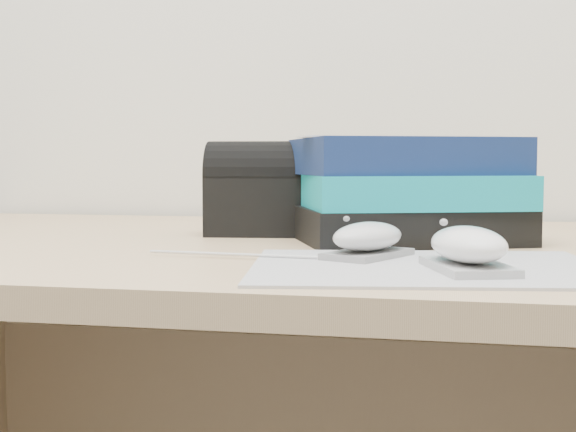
% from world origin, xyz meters
% --- Properties ---
extents(desk, '(1.60, 0.80, 0.73)m').
position_xyz_m(desk, '(0.00, 1.64, 0.50)').
color(desk, tan).
rests_on(desk, ground).
extents(mousepad, '(0.36, 0.30, 0.00)m').
position_xyz_m(mousepad, '(0.05, 1.35, 0.73)').
color(mousepad, gray).
rests_on(mousepad, desk).
extents(mouse_rear, '(0.09, 0.11, 0.04)m').
position_xyz_m(mouse_rear, '(-0.01, 1.41, 0.75)').
color(mouse_rear, gray).
rests_on(mouse_rear, mousepad).
extents(mouse_front, '(0.09, 0.12, 0.05)m').
position_xyz_m(mouse_front, '(0.08, 1.33, 0.75)').
color(mouse_front, '#AAAAAC').
rests_on(mouse_front, mousepad).
extents(usb_cable, '(0.24, 0.03, 0.00)m').
position_xyz_m(usb_cable, '(-0.13, 1.39, 0.73)').
color(usb_cable, silver).
rests_on(usb_cable, mousepad).
extents(book_stack, '(0.32, 0.29, 0.13)m').
position_xyz_m(book_stack, '(0.01, 1.61, 0.79)').
color(book_stack, black).
rests_on(book_stack, desk).
extents(pouch, '(0.15, 0.11, 0.13)m').
position_xyz_m(pouch, '(-0.19, 1.65, 0.79)').
color(pouch, black).
rests_on(pouch, desk).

